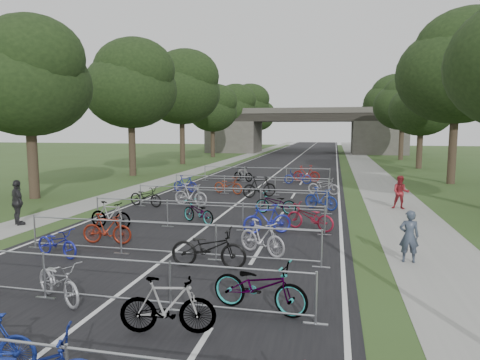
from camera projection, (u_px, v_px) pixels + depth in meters
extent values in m
cube|color=black|center=(295.00, 159.00, 54.49)|extent=(11.00, 140.00, 0.01)
cube|color=gray|center=(360.00, 160.00, 52.77)|extent=(3.00, 140.00, 0.01)
cube|color=gray|center=(238.00, 158.00, 56.10)|extent=(2.00, 140.00, 0.01)
cube|color=silver|center=(295.00, 159.00, 54.49)|extent=(0.12, 140.00, 0.00)
cube|color=#484640|center=(234.00, 137.00, 71.20)|extent=(8.00, 8.00, 5.00)
cube|color=#484640|center=(379.00, 138.00, 66.26)|extent=(8.00, 8.00, 5.00)
cube|color=black|center=(304.00, 118.00, 68.36)|extent=(30.00, 8.00, 1.20)
cube|color=#484640|center=(303.00, 111.00, 64.56)|extent=(30.00, 0.40, 0.90)
cube|color=#484640|center=(306.00, 112.00, 71.92)|extent=(30.00, 0.40, 0.90)
cylinder|color=#33261C|center=(33.00, 161.00, 23.75)|extent=(0.56, 0.56, 4.20)
ellipsoid|color=black|center=(28.00, 86.00, 23.26)|extent=(6.72, 6.72, 5.51)
sphere|color=black|center=(30.00, 58.00, 22.48)|extent=(5.38, 5.38, 5.38)
sphere|color=black|center=(28.00, 102.00, 23.95)|extent=(4.37, 4.37, 4.37)
cylinder|color=#33261C|center=(132.00, 147.00, 35.35)|extent=(0.56, 0.56, 4.72)
ellipsoid|color=black|center=(130.00, 90.00, 34.80)|extent=(7.56, 7.56, 6.20)
sphere|color=black|center=(134.00, 70.00, 34.00)|extent=(6.05, 6.05, 6.05)
sphere|color=black|center=(128.00, 102.00, 35.50)|extent=(4.91, 4.91, 4.91)
cylinder|color=#33261C|center=(453.00, 148.00, 30.07)|extent=(0.56, 0.56, 5.11)
ellipsoid|color=black|center=(457.00, 75.00, 29.47)|extent=(8.18, 8.18, 6.70)
sphere|color=black|center=(470.00, 49.00, 28.66)|extent=(6.54, 6.54, 6.54)
sphere|color=black|center=(446.00, 91.00, 30.18)|extent=(5.31, 5.31, 5.31)
cylinder|color=#33261C|center=(182.00, 140.00, 46.95)|extent=(0.56, 0.56, 5.25)
ellipsoid|color=black|center=(182.00, 93.00, 46.33)|extent=(8.40, 8.40, 6.89)
sphere|color=black|center=(185.00, 76.00, 45.52)|extent=(6.72, 6.72, 6.72)
sphere|color=black|center=(179.00, 103.00, 47.05)|extent=(5.46, 5.46, 5.46)
cylinder|color=#33261C|center=(420.00, 149.00, 41.78)|extent=(0.56, 0.56, 3.85)
ellipsoid|color=black|center=(421.00, 110.00, 41.33)|extent=(6.16, 6.16, 5.05)
sphere|color=black|center=(430.00, 96.00, 40.56)|extent=(4.93, 4.93, 4.93)
sphere|color=black|center=(415.00, 118.00, 42.01)|extent=(4.00, 4.00, 4.00)
cylinder|color=#33261C|center=(213.00, 142.00, 58.65)|extent=(0.56, 0.56, 4.20)
ellipsoid|color=black|center=(212.00, 111.00, 58.15)|extent=(6.72, 6.72, 5.51)
sphere|color=black|center=(216.00, 101.00, 57.38)|extent=(5.38, 5.38, 5.38)
sphere|color=black|center=(210.00, 118.00, 58.85)|extent=(4.37, 4.37, 4.37)
cylinder|color=#33261C|center=(401.00, 142.00, 53.37)|extent=(0.56, 0.56, 4.48)
ellipsoid|color=black|center=(403.00, 106.00, 52.85)|extent=(7.17, 7.17, 5.88)
sphere|color=black|center=(409.00, 94.00, 52.06)|extent=(5.73, 5.73, 5.73)
sphere|color=black|center=(398.00, 114.00, 53.54)|extent=(4.66, 4.66, 4.66)
cylinder|color=#33261C|center=(233.00, 138.00, 70.25)|extent=(0.56, 0.56, 4.72)
ellipsoid|color=black|center=(233.00, 109.00, 69.69)|extent=(7.56, 7.56, 6.20)
sphere|color=black|center=(236.00, 100.00, 68.90)|extent=(6.05, 6.05, 6.05)
sphere|color=black|center=(231.00, 115.00, 70.40)|extent=(4.91, 4.91, 4.91)
cylinder|color=#33261C|center=(390.00, 137.00, 64.97)|extent=(0.56, 0.56, 5.11)
ellipsoid|color=black|center=(391.00, 104.00, 64.37)|extent=(8.18, 8.18, 6.70)
sphere|color=black|center=(396.00, 93.00, 63.56)|extent=(6.54, 6.54, 6.54)
sphere|color=black|center=(387.00, 111.00, 65.08)|extent=(5.31, 5.31, 5.31)
cylinder|color=#33261C|center=(247.00, 135.00, 81.85)|extent=(0.56, 0.56, 5.25)
ellipsoid|color=black|center=(248.00, 108.00, 81.23)|extent=(8.40, 8.40, 6.89)
sphere|color=black|center=(250.00, 99.00, 80.42)|extent=(6.72, 6.72, 6.72)
sphere|color=black|center=(246.00, 114.00, 81.95)|extent=(5.46, 5.46, 5.46)
cylinder|color=#33261C|center=(381.00, 140.00, 76.67)|extent=(0.56, 0.56, 3.85)
ellipsoid|color=black|center=(382.00, 118.00, 76.22)|extent=(6.16, 6.16, 5.05)
sphere|color=black|center=(386.00, 111.00, 75.46)|extent=(4.93, 4.93, 4.93)
sphere|color=black|center=(379.00, 123.00, 76.91)|extent=(4.00, 4.00, 4.00)
cylinder|color=#33261C|center=(258.00, 137.00, 93.54)|extent=(0.56, 0.56, 4.20)
ellipsoid|color=black|center=(258.00, 118.00, 93.05)|extent=(6.72, 6.72, 5.51)
sphere|color=black|center=(261.00, 111.00, 92.27)|extent=(5.38, 5.38, 5.38)
sphere|color=black|center=(257.00, 122.00, 93.74)|extent=(4.37, 4.37, 4.37)
cylinder|color=#33261C|center=(375.00, 137.00, 88.27)|extent=(0.56, 0.56, 4.48)
ellipsoid|color=black|center=(376.00, 115.00, 87.74)|extent=(7.17, 7.17, 5.88)
sphere|color=black|center=(379.00, 108.00, 86.96)|extent=(5.73, 5.73, 5.73)
sphere|color=black|center=(373.00, 120.00, 88.44)|extent=(4.66, 4.66, 4.66)
cylinder|color=#989BA0|center=(104.00, 259.00, 9.39)|extent=(9.20, 0.04, 0.04)
cylinder|color=#989BA0|center=(106.00, 297.00, 9.49)|extent=(9.20, 0.04, 0.04)
cylinder|color=#989BA0|center=(44.00, 275.00, 9.78)|extent=(0.05, 0.05, 1.10)
cube|color=#989BA0|center=(46.00, 298.00, 9.84)|extent=(0.50, 0.08, 0.03)
cylinder|color=#989BA0|center=(170.00, 286.00, 9.12)|extent=(0.05, 0.05, 1.10)
cube|color=#989BA0|center=(171.00, 310.00, 9.18)|extent=(0.50, 0.08, 0.03)
cylinder|color=#989BA0|center=(316.00, 298.00, 8.46)|extent=(0.05, 0.05, 1.10)
cube|color=#989BA0|center=(315.00, 324.00, 8.52)|extent=(0.50, 0.08, 0.03)
cylinder|color=#989BA0|center=(167.00, 223.00, 12.88)|extent=(9.20, 0.04, 0.04)
cylinder|color=#989BA0|center=(167.00, 251.00, 12.98)|extent=(9.20, 0.04, 0.04)
cylinder|color=#989BA0|center=(35.00, 232.00, 13.92)|extent=(0.05, 0.05, 1.10)
cube|color=#989BA0|center=(36.00, 248.00, 13.99)|extent=(0.50, 0.08, 0.03)
cylinder|color=#989BA0|center=(121.00, 237.00, 13.27)|extent=(0.05, 0.05, 1.10)
cube|color=#989BA0|center=(121.00, 254.00, 13.33)|extent=(0.50, 0.08, 0.03)
cylinder|color=#989BA0|center=(216.00, 242.00, 12.61)|extent=(0.05, 0.05, 1.10)
cube|color=#989BA0|center=(216.00, 260.00, 12.67)|extent=(0.50, 0.08, 0.03)
cylinder|color=#989BA0|center=(322.00, 249.00, 11.95)|extent=(0.05, 0.05, 1.10)
cube|color=#989BA0|center=(321.00, 267.00, 12.01)|extent=(0.50, 0.08, 0.03)
cylinder|color=#989BA0|center=(204.00, 202.00, 16.56)|extent=(9.20, 0.04, 0.04)
cylinder|color=#989BA0|center=(205.00, 224.00, 16.66)|extent=(9.20, 0.04, 0.04)
cylinder|color=#989BA0|center=(98.00, 210.00, 17.61)|extent=(0.05, 0.05, 1.10)
cube|color=#989BA0|center=(98.00, 223.00, 17.67)|extent=(0.50, 0.08, 0.03)
cylinder|color=#989BA0|center=(167.00, 213.00, 16.95)|extent=(0.05, 0.05, 1.10)
cube|color=#989BA0|center=(168.00, 226.00, 17.01)|extent=(0.50, 0.08, 0.03)
cylinder|color=#989BA0|center=(243.00, 217.00, 16.29)|extent=(0.05, 0.05, 1.10)
cube|color=#989BA0|center=(243.00, 230.00, 16.36)|extent=(0.50, 0.08, 0.03)
cylinder|color=#989BA0|center=(325.00, 220.00, 15.63)|extent=(0.05, 0.05, 1.10)
cube|color=#989BA0|center=(324.00, 235.00, 15.70)|extent=(0.50, 0.08, 0.03)
cylinder|color=#989BA0|center=(229.00, 188.00, 20.44)|extent=(9.20, 0.04, 0.04)
cylinder|color=#989BA0|center=(229.00, 206.00, 20.54)|extent=(9.20, 0.04, 0.04)
cylinder|color=#989BA0|center=(140.00, 195.00, 21.49)|extent=(0.05, 0.05, 1.10)
cube|color=#989BA0|center=(141.00, 206.00, 21.55)|extent=(0.50, 0.08, 0.03)
cylinder|color=#989BA0|center=(199.00, 198.00, 20.83)|extent=(0.05, 0.05, 1.10)
cube|color=#989BA0|center=(199.00, 208.00, 20.89)|extent=(0.50, 0.08, 0.03)
cylinder|color=#989BA0|center=(261.00, 200.00, 20.17)|extent=(0.05, 0.05, 1.10)
cube|color=#989BA0|center=(261.00, 211.00, 20.23)|extent=(0.50, 0.08, 0.03)
cylinder|color=#989BA0|center=(327.00, 202.00, 19.51)|extent=(0.05, 0.05, 1.10)
cube|color=#989BA0|center=(327.00, 214.00, 19.57)|extent=(0.50, 0.08, 0.03)
cylinder|color=#989BA0|center=(249.00, 177.00, 25.28)|extent=(9.20, 0.04, 0.04)
cylinder|color=#989BA0|center=(249.00, 191.00, 25.39)|extent=(9.20, 0.04, 0.04)
cylinder|color=#989BA0|center=(176.00, 183.00, 26.33)|extent=(0.05, 0.05, 1.10)
cube|color=#989BA0|center=(176.00, 192.00, 26.40)|extent=(0.50, 0.08, 0.03)
cylinder|color=#989BA0|center=(224.00, 184.00, 25.67)|extent=(0.05, 0.05, 1.10)
cube|color=#989BA0|center=(224.00, 193.00, 25.74)|extent=(0.50, 0.08, 0.03)
cylinder|color=#989BA0|center=(275.00, 186.00, 25.02)|extent=(0.05, 0.05, 1.10)
cube|color=#989BA0|center=(275.00, 195.00, 25.08)|extent=(0.50, 0.08, 0.03)
cylinder|color=#989BA0|center=(328.00, 188.00, 24.36)|extent=(0.05, 0.05, 1.10)
cube|color=#989BA0|center=(328.00, 197.00, 24.42)|extent=(0.50, 0.08, 0.03)
cylinder|color=#989BA0|center=(265.00, 168.00, 31.10)|extent=(9.20, 0.04, 0.04)
cylinder|color=#989BA0|center=(265.00, 180.00, 31.20)|extent=(9.20, 0.04, 0.04)
cylinder|color=#989BA0|center=(205.00, 173.00, 32.15)|extent=(0.05, 0.05, 1.10)
cube|color=#989BA0|center=(205.00, 180.00, 32.21)|extent=(0.50, 0.08, 0.03)
cylinder|color=#989BA0|center=(245.00, 174.00, 31.49)|extent=(0.05, 0.05, 1.10)
cube|color=#989BA0|center=(245.00, 181.00, 31.55)|extent=(0.50, 0.08, 0.03)
cylinder|color=#989BA0|center=(286.00, 175.00, 30.83)|extent=(0.05, 0.05, 1.10)
cube|color=#989BA0|center=(286.00, 182.00, 30.90)|extent=(0.50, 0.08, 0.03)
cylinder|color=#989BA0|center=(330.00, 176.00, 30.17)|extent=(0.05, 0.05, 1.10)
cube|color=#989BA0|center=(330.00, 184.00, 30.24)|extent=(0.50, 0.08, 0.03)
imported|color=#9C9DA3|center=(59.00, 281.00, 9.61)|extent=(1.92, 1.46, 0.97)
imported|color=#989BA0|center=(168.00, 306.00, 8.09)|extent=(1.91, 0.85, 1.11)
imported|color=#989BA0|center=(260.00, 286.00, 9.06)|extent=(2.25, 1.19, 1.12)
imported|color=#1B2094|center=(57.00, 243.00, 12.96)|extent=(1.78, 1.02, 0.88)
imported|color=maroon|center=(107.00, 229.00, 14.41)|extent=(1.77, 0.63, 1.04)
imported|color=black|center=(209.00, 248.00, 11.95)|extent=(2.18, 0.79, 1.14)
imported|color=#B0AEB6|center=(262.00, 238.00, 13.18)|extent=(1.80, 1.39, 1.09)
imported|color=#989BA0|center=(110.00, 215.00, 16.65)|extent=(1.81, 0.65, 1.06)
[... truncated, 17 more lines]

